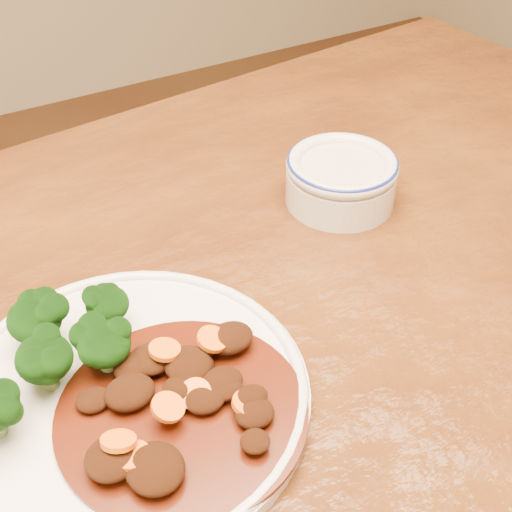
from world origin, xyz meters
TOP-DOWN VIEW (x-y plane):
  - dining_table at (0.00, 0.00)m, footprint 1.59×1.06m
  - dinner_plate at (-0.08, -0.02)m, footprint 0.30×0.30m
  - broccoli_florets at (-0.12, 0.03)m, footprint 0.16×0.12m
  - mince_stew at (-0.05, -0.05)m, footprint 0.20×0.20m
  - dip_bowl at (0.24, 0.14)m, footprint 0.13×0.13m

SIDE VIEW (x-z plane):
  - dining_table at x=0.00m, z-range 0.30..1.05m
  - dinner_plate at x=-0.08m, z-range 0.75..0.77m
  - mince_stew at x=-0.05m, z-range 0.76..0.79m
  - dip_bowl at x=0.24m, z-range 0.75..0.81m
  - broccoli_florets at x=-0.12m, z-range 0.77..0.82m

